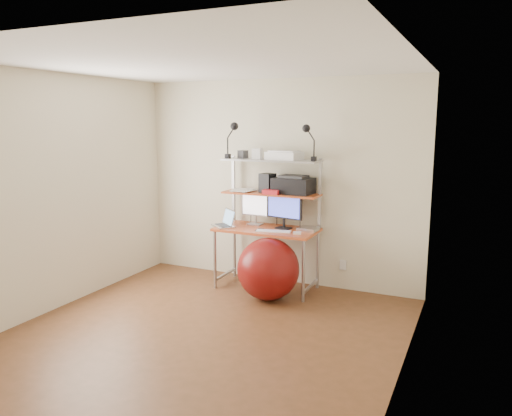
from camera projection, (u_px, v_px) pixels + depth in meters
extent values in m
plane|color=brown|center=(206.00, 333.00, 4.76)|extent=(3.60, 3.60, 0.00)
plane|color=silver|center=(201.00, 62.00, 4.33)|extent=(3.60, 3.60, 0.00)
plane|color=beige|center=(278.00, 182.00, 6.16)|extent=(3.60, 0.00, 3.60)
plane|color=beige|center=(48.00, 250.00, 2.93)|extent=(3.60, 0.00, 3.60)
plane|color=beige|center=(57.00, 193.00, 5.28)|extent=(0.00, 3.60, 3.60)
plane|color=beige|center=(408.00, 220.00, 3.80)|extent=(0.00, 3.60, 3.60)
cube|color=#C75626|center=(267.00, 230.00, 5.92)|extent=(1.20, 0.60, 0.03)
cylinder|color=#A2A2A7|center=(215.00, 260.00, 5.98)|extent=(0.04, 0.04, 0.71)
cylinder|color=#A2A2A7|center=(235.00, 250.00, 6.45)|extent=(0.04, 0.04, 0.71)
cylinder|color=#A2A2A7|center=(303.00, 271.00, 5.52)|extent=(0.04, 0.04, 0.71)
cylinder|color=#A2A2A7|center=(318.00, 260.00, 5.99)|extent=(0.04, 0.04, 0.71)
cube|color=#A2A2A7|center=(234.00, 189.00, 6.32)|extent=(0.03, 0.04, 0.84)
cube|color=#A2A2A7|center=(320.00, 194.00, 5.85)|extent=(0.03, 0.04, 0.84)
cube|color=#C75626|center=(271.00, 194.00, 5.97)|extent=(1.18, 0.34, 0.02)
cube|color=#A2A2A7|center=(271.00, 160.00, 5.90)|extent=(1.18, 0.34, 0.02)
cube|color=white|center=(343.00, 265.00, 5.96)|extent=(0.08, 0.01, 0.12)
cube|color=silver|center=(255.00, 224.00, 6.13)|extent=(0.17, 0.14, 0.01)
cylinder|color=silver|center=(256.00, 219.00, 6.14)|extent=(0.03, 0.03, 0.09)
cube|color=silver|center=(256.00, 205.00, 6.11)|extent=(0.37, 0.04, 0.28)
plane|color=white|center=(255.00, 205.00, 6.09)|extent=(0.34, 0.01, 0.34)
cube|color=black|center=(283.00, 228.00, 5.90)|extent=(0.19, 0.16, 0.01)
cylinder|color=black|center=(284.00, 223.00, 5.91)|extent=(0.03, 0.03, 0.10)
cube|color=black|center=(284.00, 207.00, 5.87)|extent=(0.47, 0.12, 0.29)
plane|color=blue|center=(284.00, 207.00, 5.86)|extent=(0.42, 0.08, 0.43)
cube|color=silver|center=(223.00, 226.00, 6.02)|extent=(0.36, 0.35, 0.01)
cube|color=#313134|center=(223.00, 225.00, 6.02)|extent=(0.27, 0.26, 0.00)
cube|color=silver|center=(231.00, 217.00, 6.05)|extent=(0.27, 0.24, 0.19)
plane|color=#698EB0|center=(231.00, 217.00, 6.05)|extent=(0.25, 0.23, 0.26)
cube|color=white|center=(273.00, 231.00, 5.75)|extent=(0.42, 0.20, 0.01)
cube|color=white|center=(297.00, 233.00, 5.62)|extent=(0.10, 0.08, 0.02)
cube|color=silver|center=(308.00, 229.00, 5.79)|extent=(0.22, 0.22, 0.04)
cube|color=black|center=(259.00, 230.00, 5.82)|extent=(0.08, 0.13, 0.01)
cube|color=black|center=(293.00, 186.00, 5.88)|extent=(0.48, 0.35, 0.19)
cube|color=#313134|center=(293.00, 177.00, 5.86)|extent=(0.33, 0.25, 0.03)
cube|color=black|center=(267.00, 183.00, 5.98)|extent=(0.19, 0.19, 0.23)
cube|color=red|center=(271.00, 192.00, 5.84)|extent=(0.20, 0.14, 0.05)
cube|color=white|center=(284.00, 156.00, 5.85)|extent=(0.43, 0.32, 0.09)
cube|color=silver|center=(284.00, 151.00, 5.84)|extent=(0.37, 0.25, 0.01)
cube|color=white|center=(257.00, 154.00, 5.94)|extent=(0.11, 0.10, 0.13)
cube|color=#313134|center=(243.00, 154.00, 6.07)|extent=(0.12, 0.12, 0.09)
cube|color=black|center=(228.00, 156.00, 6.05)|extent=(0.05, 0.06, 0.05)
cylinder|color=black|center=(228.00, 146.00, 6.03)|extent=(0.02, 0.02, 0.19)
sphere|color=black|center=(234.00, 126.00, 5.94)|extent=(0.10, 0.10, 0.10)
cube|color=black|center=(314.00, 159.00, 5.64)|extent=(0.05, 0.06, 0.05)
cylinder|color=black|center=(314.00, 148.00, 5.62)|extent=(0.02, 0.02, 0.18)
sphere|color=black|center=(306.00, 128.00, 5.61)|extent=(0.09, 0.09, 0.09)
sphere|color=#690B0C|center=(268.00, 269.00, 5.62)|extent=(0.71, 0.71, 0.71)
cube|color=white|center=(241.00, 190.00, 6.15)|extent=(0.27, 0.32, 0.00)
cube|color=white|center=(240.00, 190.00, 6.18)|extent=(0.27, 0.32, 0.00)
cube|color=white|center=(245.00, 190.00, 6.08)|extent=(0.27, 0.32, 0.00)
cube|color=white|center=(244.00, 190.00, 6.11)|extent=(0.27, 0.32, 0.00)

